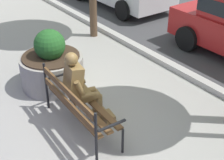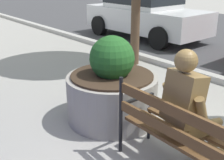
{
  "view_description": "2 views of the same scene",
  "coord_description": "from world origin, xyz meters",
  "views": [
    {
      "loc": [
        3.77,
        -2.1,
        3.6
      ],
      "look_at": [
        -0.16,
        0.72,
        0.75
      ],
      "focal_mm": 52.41,
      "sensor_mm": 36.0,
      "label": 1
    },
    {
      "loc": [
        1.16,
        -2.1,
        2.03
      ],
      "look_at": [
        -1.77,
        0.35,
        0.6
      ],
      "focal_mm": 46.32,
      "sensor_mm": 36.0,
      "label": 2
    }
  ],
  "objects": [
    {
      "name": "curb_stone",
      "position": [
        0.0,
        2.9,
        0.06
      ],
      "size": [
        60.0,
        0.2,
        0.12
      ],
      "primitive_type": "cube",
      "color": "#B2AFA8",
      "rests_on": "ground"
    },
    {
      "name": "concrete_planter",
      "position": [
        -1.77,
        0.35,
        0.44
      ],
      "size": [
        1.3,
        1.3,
        1.23
      ],
      "color": "gray",
      "rests_on": "ground"
    },
    {
      "name": "ground_plane",
      "position": [
        0.0,
        0.0,
        0.0
      ],
      "size": [
        80.0,
        80.0,
        0.0
      ],
      "primitive_type": "plane",
      "color": "#9E9B93"
    },
    {
      "name": "park_bench",
      "position": [
        -0.17,
        0.01,
        0.54
      ],
      "size": [
        1.82,
        0.6,
        0.95
      ],
      "color": "brown",
      "rests_on": "ground"
    },
    {
      "name": "bronze_statue_seated",
      "position": [
        -0.32,
        0.22,
        0.67
      ],
      "size": [
        0.72,
        0.79,
        1.37
      ],
      "color": "olive",
      "rests_on": "ground"
    }
  ]
}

